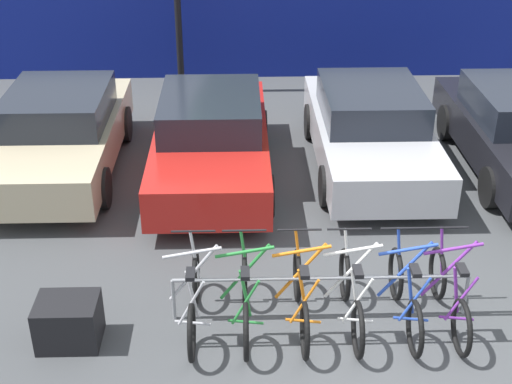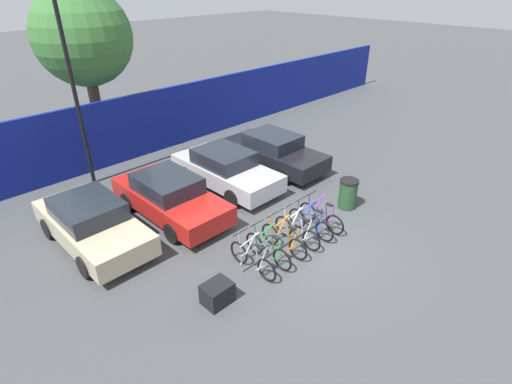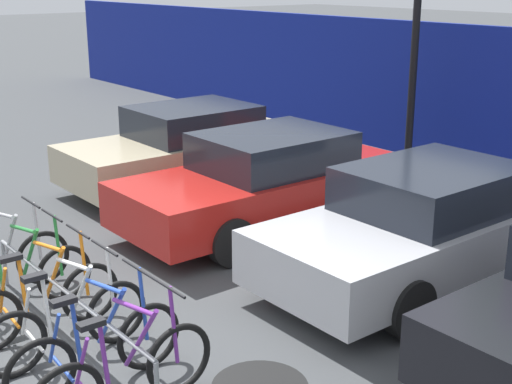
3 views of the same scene
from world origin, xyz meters
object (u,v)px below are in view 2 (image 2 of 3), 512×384
at_px(bicycle_purple, 321,217).
at_px(cargo_crate, 217,293).
at_px(bike_rack, 286,231).
at_px(car_red, 170,196).
at_px(car_silver, 226,169).
at_px(lamp_post, 70,72).
at_px(car_black, 274,151).
at_px(bicycle_white, 297,232).
at_px(bicycle_silver, 252,260).
at_px(car_beige, 92,223).
at_px(bicycle_green, 268,250).
at_px(tree_behind_hoarding, 83,38).
at_px(bicycle_blue, 310,223).
at_px(bicycle_orange, 284,240).
at_px(trash_bin, 348,194).

distance_m(bicycle_purple, cargo_crate, 4.40).
bearing_deg(bike_rack, cargo_crate, -172.54).
xyz_separation_m(bike_rack, car_red, (-1.39, 3.76, 0.21)).
height_order(car_silver, lamp_post, lamp_post).
bearing_deg(car_black, bicycle_white, -129.80).
bearing_deg(bicycle_silver, car_beige, 115.79).
height_order(car_beige, car_black, same).
bearing_deg(bicycle_green, bike_rack, 10.12).
bearing_deg(car_beige, tree_behind_hoarding, 61.67).
relative_size(bicycle_green, lamp_post, 0.23).
bearing_deg(bicycle_silver, bicycle_blue, -3.84).
xyz_separation_m(lamp_post, cargo_crate, (-0.74, -8.20, -3.86)).
distance_m(bicycle_orange, car_silver, 4.47).
height_order(bicycle_white, car_black, car_black).
height_order(bicycle_orange, lamp_post, lamp_post).
height_order(bicycle_green, bicycle_blue, same).
distance_m(bike_rack, bicycle_white, 0.39).
xyz_separation_m(car_beige, tree_behind_hoarding, (3.55, 6.58, 4.08)).
relative_size(bike_rack, trash_bin, 3.42).
bearing_deg(lamp_post, bicycle_orange, -76.54).
height_order(bicycle_white, bicycle_blue, same).
relative_size(bicycle_purple, car_silver, 0.39).
xyz_separation_m(bike_rack, lamp_post, (-2.15, 7.83, 3.65)).
relative_size(bicycle_silver, bicycle_green, 1.00).
bearing_deg(car_silver, lamp_post, 132.03).
bearing_deg(bicycle_orange, cargo_crate, -172.75).
bearing_deg(bicycle_green, bicycle_blue, 0.70).
distance_m(bicycle_silver, bicycle_blue, 2.46).
bearing_deg(bicycle_blue, bicycle_green, 179.65).
bearing_deg(bicycle_green, bicycle_white, 0.70).
xyz_separation_m(bike_rack, cargo_crate, (-2.90, -0.38, -0.21)).
height_order(lamp_post, trash_bin, lamp_post).
bearing_deg(cargo_crate, bicycle_orange, 4.98).
xyz_separation_m(car_beige, car_black, (7.62, -0.11, 0.00)).
bearing_deg(bicycle_orange, bike_rack, 33.31).
height_order(bicycle_green, cargo_crate, bicycle_green).
bearing_deg(bicycle_purple, bicycle_orange, 177.98).
distance_m(car_beige, cargo_crate, 4.56).
height_order(car_beige, car_silver, same).
relative_size(bicycle_green, car_black, 0.39).
xyz_separation_m(bike_rack, bicycle_blue, (0.97, -0.15, -0.11)).
xyz_separation_m(bicycle_silver, bicycle_green, (0.60, 0.00, 0.00)).
distance_m(bicycle_purple, trash_bin, 1.65).
relative_size(bike_rack, lamp_post, 0.47).
relative_size(bicycle_blue, lamp_post, 0.23).
distance_m(bicycle_orange, lamp_post, 9.02).
height_order(bicycle_white, bicycle_purple, same).
distance_m(lamp_post, cargo_crate, 9.10).
distance_m(bicycle_green, tree_behind_hoarding, 11.65).
relative_size(bicycle_blue, car_beige, 0.40).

